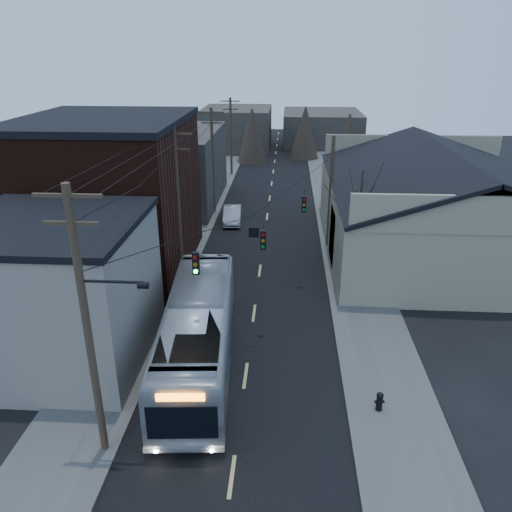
{
  "coord_description": "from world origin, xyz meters",
  "views": [
    {
      "loc": [
        1.72,
        -11.42,
        14.29
      ],
      "look_at": [
        0.02,
        15.48,
        3.0
      ],
      "focal_mm": 35.0,
      "sensor_mm": 36.0,
      "label": 1
    }
  ],
  "objects": [
    {
      "name": "bare_tree",
      "position": [
        6.5,
        20.0,
        3.6
      ],
      "size": [
        0.4,
        0.4,
        7.2
      ],
      "primitive_type": "cone",
      "color": "black",
      "rests_on": "ground"
    },
    {
      "name": "building_far_left",
      "position": [
        -6.0,
        65.0,
        3.0
      ],
      "size": [
        10.0,
        12.0,
        6.0
      ],
      "primitive_type": "cube",
      "color": "#332D28",
      "rests_on": "ground"
    },
    {
      "name": "bus",
      "position": [
        -2.32,
        8.87,
        1.78
      ],
      "size": [
        3.99,
        12.99,
        3.56
      ],
      "primitive_type": "imported",
      "rotation": [
        0.0,
        0.0,
        3.22
      ],
      "color": "#A2A6AD",
      "rests_on": "ground"
    },
    {
      "name": "building_clapboard",
      "position": [
        -9.0,
        9.0,
        3.5
      ],
      "size": [
        8.0,
        8.0,
        7.0
      ],
      "primitive_type": "cube",
      "color": "slate",
      "rests_on": "ground"
    },
    {
      "name": "utility_lines",
      "position": [
        -3.11,
        24.14,
        4.95
      ],
      "size": [
        11.24,
        45.28,
        10.5
      ],
      "color": "#382B1E",
      "rests_on": "ground"
    },
    {
      "name": "warehouse",
      "position": [
        13.0,
        25.0,
        2.7
      ],
      "size": [
        16.16,
        20.6,
        7.73
      ],
      "color": "gray",
      "rests_on": "ground"
    },
    {
      "name": "building_left_far",
      "position": [
        -9.5,
        36.0,
        3.5
      ],
      "size": [
        9.0,
        14.0,
        7.0
      ],
      "primitive_type": "cube",
      "color": "#332D28",
      "rests_on": "ground"
    },
    {
      "name": "road_surface",
      "position": [
        0.0,
        30.0,
        0.01
      ],
      "size": [
        9.0,
        110.0,
        0.02
      ],
      "primitive_type": "cube",
      "color": "black",
      "rests_on": "ground"
    },
    {
      "name": "sidewalk_right",
      "position": [
        6.5,
        30.0,
        0.06
      ],
      "size": [
        4.0,
        110.0,
        0.12
      ],
      "primitive_type": "cube",
      "color": "#474744",
      "rests_on": "ground"
    },
    {
      "name": "fire_hydrant",
      "position": [
        5.84,
        5.86,
        0.58
      ],
      "size": [
        0.41,
        0.3,
        0.87
      ],
      "rotation": [
        0.0,
        0.0,
        0.13
      ],
      "color": "black",
      "rests_on": "sidewalk_right"
    },
    {
      "name": "building_far_right",
      "position": [
        7.0,
        70.0,
        2.5
      ],
      "size": [
        12.0,
        14.0,
        5.0
      ],
      "primitive_type": "cube",
      "color": "#332D28",
      "rests_on": "ground"
    },
    {
      "name": "sidewalk_left",
      "position": [
        -6.5,
        30.0,
        0.06
      ],
      "size": [
        4.0,
        110.0,
        0.12
      ],
      "primitive_type": "cube",
      "color": "#474744",
      "rests_on": "ground"
    },
    {
      "name": "building_brick",
      "position": [
        -10.0,
        20.0,
        5.0
      ],
      "size": [
        10.0,
        12.0,
        10.0
      ],
      "primitive_type": "cube",
      "color": "black",
      "rests_on": "ground"
    },
    {
      "name": "parked_car",
      "position": [
        -3.0,
        30.18,
        0.71
      ],
      "size": [
        1.81,
        4.41,
        1.42
      ],
      "primitive_type": "imported",
      "rotation": [
        0.0,
        0.0,
        0.07
      ],
      "color": "#9B9EA2",
      "rests_on": "ground"
    }
  ]
}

